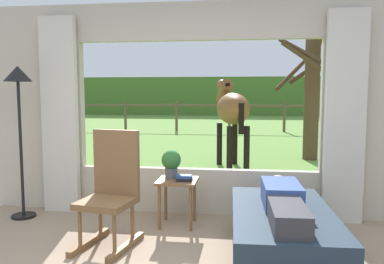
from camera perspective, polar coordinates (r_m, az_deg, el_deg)
back_wall_with_window at (r=4.83m, az=0.72°, el=2.90°), size 5.20×0.12×2.55m
curtain_panel_left at (r=5.18m, az=-18.38°, el=2.26°), size 0.44×0.10×2.40m
curtain_panel_right at (r=4.79m, az=21.02°, el=1.90°), size 0.44×0.10×2.40m
outdoor_pasture_lawn at (r=15.77m, az=5.49°, el=0.38°), size 36.00×21.68×0.02m
distant_hill_ridge at (r=25.54m, az=6.35°, el=5.11°), size 36.00×2.00×2.40m
recliner_sofa at (r=3.84m, az=12.76°, el=-13.74°), size 0.96×1.73×0.42m
reclining_person at (r=3.70m, az=12.93°, el=-9.56°), size 0.36×1.43×0.22m
rocking_chair at (r=3.99m, az=-11.44°, el=-8.06°), size 0.57×0.75×1.12m
side_table at (r=4.48m, az=-2.10°, el=-7.99°), size 0.44×0.44×0.52m
potted_plant at (r=4.50m, az=-2.99°, el=-4.34°), size 0.22×0.22×0.32m
book_stack at (r=4.38m, az=-1.11°, el=-6.62°), size 0.17×0.14×0.07m
floor_lamp_left at (r=5.05m, az=-23.58°, el=4.77°), size 0.32×0.32×1.79m
horse at (r=7.72m, az=5.69°, el=3.26°), size 0.89×1.81×1.73m
pasture_tree at (r=8.94m, az=16.69°, el=5.30°), size 1.43×1.52×2.82m
pasture_fence_line at (r=14.88m, az=5.39°, el=2.89°), size 16.10×0.10×1.10m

